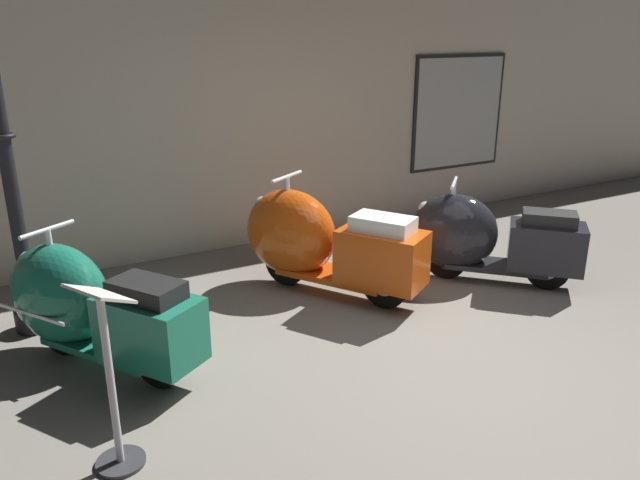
{
  "coord_description": "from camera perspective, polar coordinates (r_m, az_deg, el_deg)",
  "views": [
    {
      "loc": [
        -2.79,
        -2.93,
        2.36
      ],
      "look_at": [
        -0.34,
        1.52,
        0.6
      ],
      "focal_mm": 34.51,
      "sensor_mm": 36.0,
      "label": 1
    }
  ],
  "objects": [
    {
      "name": "scooter_2",
      "position": [
        6.09,
        14.7,
        0.21
      ],
      "size": [
        1.46,
        1.47,
        0.98
      ],
      "rotation": [
        0.0,
        0.0,
        2.35
      ],
      "color": "black",
      "rests_on": "ground"
    },
    {
      "name": "scooter_0",
      "position": [
        4.76,
        -20.87,
        -5.73
      ],
      "size": [
        1.29,
        1.64,
        1.01
      ],
      "rotation": [
        0.0,
        0.0,
        2.14
      ],
      "color": "black",
      "rests_on": "ground"
    },
    {
      "name": "info_stanchion",
      "position": [
        3.64,
        -18.72,
        -13.29
      ],
      "size": [
        0.35,
        0.39,
        1.12
      ],
      "color": "#333338",
      "rests_on": "ground"
    },
    {
      "name": "showroom_back_wall",
      "position": [
        6.96,
        -5.08,
        14.41
      ],
      "size": [
        18.0,
        0.24,
        3.6
      ],
      "color": "#BCB29E",
      "rests_on": "ground"
    },
    {
      "name": "ground_plane",
      "position": [
        4.68,
        12.99,
        -11.65
      ],
      "size": [
        60.0,
        60.0,
        0.0
      ],
      "primitive_type": "plane",
      "color": "slate"
    },
    {
      "name": "lamppost",
      "position": [
        5.18,
        -27.53,
        9.6
      ],
      "size": [
        0.29,
        0.29,
        3.03
      ],
      "color": "black",
      "rests_on": "ground"
    },
    {
      "name": "scooter_1",
      "position": [
        5.66,
        -0.27,
        -0.13
      ],
      "size": [
        1.35,
        1.77,
        1.08
      ],
      "rotation": [
        0.0,
        0.0,
        2.12
      ],
      "color": "black",
      "rests_on": "ground"
    }
  ]
}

